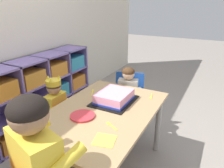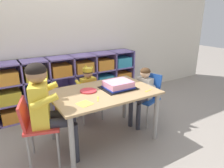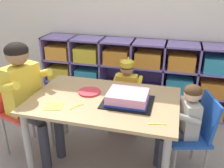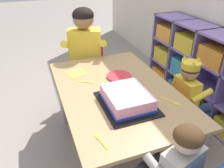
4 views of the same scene
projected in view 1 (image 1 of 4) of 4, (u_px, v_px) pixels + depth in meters
name	position (u px, v px, depth m)	size (l,w,h in m)	color
storage_cubby_shelf	(15.00, 106.00, 2.29)	(2.26, 0.33, 0.85)	#7F6BB2
activity_table	(102.00, 120.00, 1.76)	(1.19, 0.78, 0.63)	tan
classroom_chair_blue	(62.00, 121.00, 2.10)	(0.36, 0.32, 0.60)	red
child_with_crown	(52.00, 106.00, 2.09)	(0.30, 0.31, 0.81)	yellow
adult_helper_seated	(48.00, 161.00, 1.15)	(0.48, 0.46, 1.06)	yellow
classroom_chair_guest_side	(128.00, 99.00, 2.45)	(0.41, 0.42, 0.69)	#1E4CA8
guest_at_table_side	(127.00, 95.00, 2.32)	(0.33, 0.33, 0.80)	#B2ADA3
birthday_cake_on_tray	(114.00, 97.00, 1.87)	(0.39, 0.32, 0.09)	black
paper_plate_stack	(82.00, 116.00, 1.63)	(0.19, 0.19, 0.01)	#DB333D
paper_napkin_square	(105.00, 140.00, 1.36)	(0.13, 0.13, 0.00)	#F4DB4C
fork_near_cake_tray	(151.00, 96.00, 1.98)	(0.12, 0.04, 0.00)	yellow
fork_scattered_mid_table	(111.00, 125.00, 1.52)	(0.07, 0.12, 0.00)	yellow
fork_by_napkin	(92.00, 92.00, 2.07)	(0.13, 0.07, 0.00)	yellow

